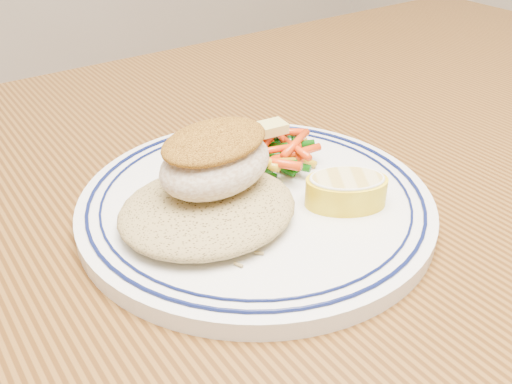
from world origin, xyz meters
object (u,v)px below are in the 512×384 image
object	(u,v)px
plate	(256,203)
rice_pilaf	(208,206)
vegetable_pile	(270,151)
fish_fillet	(215,158)
lemon_wedge	(346,189)
dining_table	(286,292)

from	to	relation	value
plate	rice_pilaf	bearing A→B (deg)	-172.68
plate	vegetable_pile	xyz separation A→B (m)	(0.04, 0.04, 0.02)
plate	fish_fillet	world-z (taller)	fish_fillet
fish_fillet	vegetable_pile	size ratio (longest dim) A/B	1.08
rice_pilaf	fish_fillet	size ratio (longest dim) A/B	1.26
lemon_wedge	vegetable_pile	bearing A→B (deg)	96.87
rice_pilaf	fish_fillet	world-z (taller)	fish_fillet
rice_pilaf	lemon_wedge	size ratio (longest dim) A/B	1.69
fish_fillet	lemon_wedge	distance (m)	0.11
plate	fish_fillet	distance (m)	0.06
rice_pilaf	dining_table	bearing A→B (deg)	-2.87
dining_table	plate	size ratio (longest dim) A/B	5.03
dining_table	rice_pilaf	size ratio (longest dim) A/B	10.50
dining_table	lemon_wedge	size ratio (longest dim) A/B	17.78
vegetable_pile	rice_pilaf	bearing A→B (deg)	-153.64
plate	lemon_wedge	xyz separation A→B (m)	(0.05, -0.05, 0.02)
rice_pilaf	vegetable_pile	xyz separation A→B (m)	(0.09, 0.05, 0.00)
plate	fish_fillet	size ratio (longest dim) A/B	2.64
plate	lemon_wedge	world-z (taller)	lemon_wedge
rice_pilaf	vegetable_pile	bearing A→B (deg)	26.36
dining_table	rice_pilaf	bearing A→B (deg)	177.13
fish_fillet	lemon_wedge	world-z (taller)	fish_fillet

